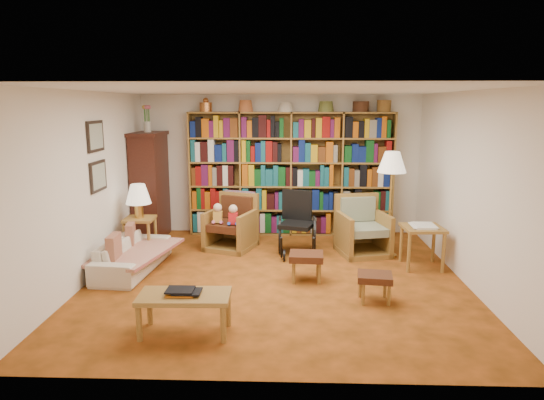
{
  "coord_description": "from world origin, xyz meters",
  "views": [
    {
      "loc": [
        0.17,
        -6.25,
        2.33
      ],
      "look_at": [
        -0.08,
        0.6,
        0.97
      ],
      "focal_mm": 32.0,
      "sensor_mm": 36.0,
      "label": 1
    }
  ],
  "objects_px": {
    "sofa": "(133,255)",
    "side_table_papers": "(423,233)",
    "footstool_b": "(375,279)",
    "side_table_lamp": "(140,227)",
    "footstool_a": "(306,258)",
    "coffee_table": "(184,299)",
    "wheelchair": "(297,225)",
    "armchair_leather": "(231,225)",
    "floor_lamp": "(392,166)",
    "armchair_sage": "(362,231)"
  },
  "relations": [
    {
      "from": "floor_lamp",
      "to": "coffee_table",
      "type": "bearing_deg",
      "value": -134.11
    },
    {
      "from": "floor_lamp",
      "to": "coffee_table",
      "type": "height_order",
      "value": "floor_lamp"
    },
    {
      "from": "sofa",
      "to": "footstool_a",
      "type": "xyz_separation_m",
      "value": [
        2.45,
        -0.32,
        0.08
      ]
    },
    {
      "from": "sofa",
      "to": "floor_lamp",
      "type": "height_order",
      "value": "floor_lamp"
    },
    {
      "from": "armchair_leather",
      "to": "floor_lamp",
      "type": "bearing_deg",
      "value": -9.24
    },
    {
      "from": "wheelchair",
      "to": "footstool_a",
      "type": "distance_m",
      "value": 1.23
    },
    {
      "from": "side_table_lamp",
      "to": "side_table_papers",
      "type": "relative_size",
      "value": 0.95
    },
    {
      "from": "footstool_b",
      "to": "armchair_sage",
      "type": "bearing_deg",
      "value": 86.01
    },
    {
      "from": "side_table_lamp",
      "to": "coffee_table",
      "type": "relative_size",
      "value": 0.63
    },
    {
      "from": "coffee_table",
      "to": "armchair_sage",
      "type": "bearing_deg",
      "value": 52.34
    },
    {
      "from": "side_table_papers",
      "to": "footstool_a",
      "type": "xyz_separation_m",
      "value": [
        -1.69,
        -0.61,
        -0.2
      ]
    },
    {
      "from": "footstool_a",
      "to": "footstool_b",
      "type": "distance_m",
      "value": 1.04
    },
    {
      "from": "armchair_leather",
      "to": "floor_lamp",
      "type": "xyz_separation_m",
      "value": [
        2.5,
        -0.41,
        1.04
      ]
    },
    {
      "from": "wheelchair",
      "to": "side_table_papers",
      "type": "distance_m",
      "value": 1.9
    },
    {
      "from": "armchair_leather",
      "to": "armchair_sage",
      "type": "relative_size",
      "value": 1.04
    },
    {
      "from": "floor_lamp",
      "to": "coffee_table",
      "type": "distance_m",
      "value": 3.89
    },
    {
      "from": "armchair_leather",
      "to": "side_table_papers",
      "type": "distance_m",
      "value": 3.02
    },
    {
      "from": "side_table_lamp",
      "to": "footstool_a",
      "type": "xyz_separation_m",
      "value": [
        2.55,
        -1.04,
        -0.15
      ]
    },
    {
      "from": "armchair_leather",
      "to": "coffee_table",
      "type": "distance_m",
      "value": 3.1
    },
    {
      "from": "wheelchair",
      "to": "side_table_papers",
      "type": "bearing_deg",
      "value": -18.51
    },
    {
      "from": "side_table_lamp",
      "to": "armchair_leather",
      "type": "distance_m",
      "value": 1.46
    },
    {
      "from": "floor_lamp",
      "to": "side_table_lamp",
      "type": "bearing_deg",
      "value": -178.79
    },
    {
      "from": "floor_lamp",
      "to": "sofa",
      "type": "bearing_deg",
      "value": -168.07
    },
    {
      "from": "side_table_lamp",
      "to": "armchair_sage",
      "type": "relative_size",
      "value": 0.66
    },
    {
      "from": "side_table_lamp",
      "to": "footstool_b",
      "type": "height_order",
      "value": "side_table_lamp"
    },
    {
      "from": "wheelchair",
      "to": "coffee_table",
      "type": "height_order",
      "value": "wheelchair"
    },
    {
      "from": "sofa",
      "to": "coffee_table",
      "type": "bearing_deg",
      "value": -143.74
    },
    {
      "from": "side_table_lamp",
      "to": "footstool_b",
      "type": "xyz_separation_m",
      "value": [
        3.35,
        -1.71,
        -0.18
      ]
    },
    {
      "from": "side_table_papers",
      "to": "coffee_table",
      "type": "xyz_separation_m",
      "value": [
        -2.99,
        -2.19,
        -0.14
      ]
    },
    {
      "from": "footstool_a",
      "to": "coffee_table",
      "type": "bearing_deg",
      "value": -129.49
    },
    {
      "from": "floor_lamp",
      "to": "side_table_papers",
      "type": "height_order",
      "value": "floor_lamp"
    },
    {
      "from": "armchair_leather",
      "to": "wheelchair",
      "type": "distance_m",
      "value": 1.12
    },
    {
      "from": "floor_lamp",
      "to": "footstool_a",
      "type": "bearing_deg",
      "value": -139.59
    },
    {
      "from": "wheelchair",
      "to": "footstool_a",
      "type": "height_order",
      "value": "wheelchair"
    },
    {
      "from": "side_table_lamp",
      "to": "floor_lamp",
      "type": "distance_m",
      "value": 3.98
    },
    {
      "from": "sofa",
      "to": "footstool_b",
      "type": "xyz_separation_m",
      "value": [
        3.25,
        -1.0,
        0.05
      ]
    },
    {
      "from": "armchair_leather",
      "to": "footstool_b",
      "type": "bearing_deg",
      "value": -48.01
    },
    {
      "from": "sofa",
      "to": "floor_lamp",
      "type": "relative_size",
      "value": 0.96
    },
    {
      "from": "sofa",
      "to": "side_table_papers",
      "type": "xyz_separation_m",
      "value": [
        4.14,
        0.29,
        0.28
      ]
    },
    {
      "from": "armchair_leather",
      "to": "side_table_lamp",
      "type": "bearing_deg",
      "value": -160.37
    },
    {
      "from": "side_table_lamp",
      "to": "footstool_a",
      "type": "relative_size",
      "value": 1.29
    },
    {
      "from": "armchair_sage",
      "to": "coffee_table",
      "type": "distance_m",
      "value": 3.65
    },
    {
      "from": "side_table_papers",
      "to": "sofa",
      "type": "bearing_deg",
      "value": -176.01
    },
    {
      "from": "footstool_b",
      "to": "side_table_lamp",
      "type": "bearing_deg",
      "value": 152.94
    },
    {
      "from": "wheelchair",
      "to": "footstool_a",
      "type": "xyz_separation_m",
      "value": [
        0.11,
        -1.21,
        -0.14
      ]
    },
    {
      "from": "side_table_lamp",
      "to": "wheelchair",
      "type": "xyz_separation_m",
      "value": [
        2.45,
        0.18,
        -0.0
      ]
    },
    {
      "from": "side_table_papers",
      "to": "footstool_b",
      "type": "distance_m",
      "value": 1.58
    },
    {
      "from": "armchair_leather",
      "to": "side_table_papers",
      "type": "relative_size",
      "value": 1.5
    },
    {
      "from": "armchair_leather",
      "to": "wheelchair",
      "type": "xyz_separation_m",
      "value": [
        1.08,
        -0.31,
        0.09
      ]
    },
    {
      "from": "armchair_leather",
      "to": "wheelchair",
      "type": "bearing_deg",
      "value": -16.14
    }
  ]
}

